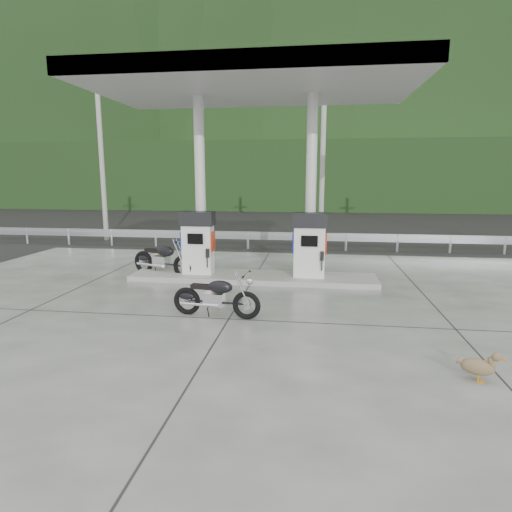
# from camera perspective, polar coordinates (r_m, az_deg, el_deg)

# --- Properties ---
(ground) EXTENTS (160.00, 160.00, 0.00)m
(ground) POSITION_cam_1_polar(r_m,az_deg,el_deg) (9.96, -2.51, -6.67)
(ground) COLOR black
(ground) RESTS_ON ground
(forecourt_apron) EXTENTS (18.00, 14.00, 0.02)m
(forecourt_apron) POSITION_cam_1_polar(r_m,az_deg,el_deg) (9.95, -2.51, -6.61)
(forecourt_apron) COLOR #61625D
(forecourt_apron) RESTS_ON ground
(pump_island) EXTENTS (7.00, 1.40, 0.15)m
(pump_island) POSITION_cam_1_polar(r_m,az_deg,el_deg) (12.31, -0.43, -2.85)
(pump_island) COLOR #98958D
(pump_island) RESTS_ON forecourt_apron
(gas_pump_left) EXTENTS (0.95, 0.55, 1.80)m
(gas_pump_left) POSITION_cam_1_polar(r_m,az_deg,el_deg) (12.45, -7.75, 1.78)
(gas_pump_left) COLOR white
(gas_pump_left) RESTS_ON pump_island
(gas_pump_right) EXTENTS (0.95, 0.55, 1.80)m
(gas_pump_right) POSITION_cam_1_polar(r_m,az_deg,el_deg) (12.00, 7.14, 1.47)
(gas_pump_right) COLOR white
(gas_pump_right) RESTS_ON pump_island
(canopy_column_left) EXTENTS (0.30, 0.30, 5.00)m
(canopy_column_left) POSITION_cam_1_polar(r_m,az_deg,el_deg) (12.70, -7.44, 9.21)
(canopy_column_left) COLOR silver
(canopy_column_left) RESTS_ON pump_island
(canopy_column_right) EXTENTS (0.30, 0.30, 5.00)m
(canopy_column_right) POSITION_cam_1_polar(r_m,az_deg,el_deg) (12.26, 7.34, 9.16)
(canopy_column_right) COLOR silver
(canopy_column_right) RESTS_ON pump_island
(canopy_roof) EXTENTS (8.50, 5.00, 0.40)m
(canopy_roof) POSITION_cam_1_polar(r_m,az_deg,el_deg) (12.23, -0.47, 21.98)
(canopy_roof) COLOR silver
(canopy_roof) RESTS_ON canopy_column_left
(guardrail) EXTENTS (26.00, 0.16, 1.42)m
(guardrail) POSITION_cam_1_polar(r_m,az_deg,el_deg) (17.58, 2.14, 3.22)
(guardrail) COLOR #AFB1B8
(guardrail) RESTS_ON ground
(road) EXTENTS (60.00, 7.00, 0.01)m
(road) POSITION_cam_1_polar(r_m,az_deg,el_deg) (21.13, 3.08, 2.50)
(road) COLOR black
(road) RESTS_ON ground
(utility_pole_a) EXTENTS (0.22, 0.22, 8.00)m
(utility_pole_a) POSITION_cam_1_polar(r_m,az_deg,el_deg) (21.24, -19.94, 12.76)
(utility_pole_a) COLOR #9B9B95
(utility_pole_a) RESTS_ON ground
(utility_pole_b) EXTENTS (0.22, 0.22, 8.00)m
(utility_pole_b) POSITION_cam_1_polar(r_m,az_deg,el_deg) (18.89, 8.90, 13.60)
(utility_pole_b) COLOR #9B9B95
(utility_pole_b) RESTS_ON ground
(tree_band) EXTENTS (80.00, 6.00, 6.00)m
(tree_band) POSITION_cam_1_polar(r_m,az_deg,el_deg) (39.39, 5.41, 10.55)
(tree_band) COLOR black
(tree_band) RESTS_ON ground
(forested_hills) EXTENTS (100.00, 40.00, 140.00)m
(forested_hills) POSITION_cam_1_polar(r_m,az_deg,el_deg) (69.44, 6.46, 8.01)
(forested_hills) COLOR black
(forested_hills) RESTS_ON ground
(motorcycle_left) EXTENTS (2.16, 1.34, 0.98)m
(motorcycle_left) POSITION_cam_1_polar(r_m,az_deg,el_deg) (13.07, -12.33, -0.45)
(motorcycle_left) COLOR black
(motorcycle_left) RESTS_ON forecourt_apron
(motorcycle_right) EXTENTS (1.85, 0.76, 0.85)m
(motorcycle_right) POSITION_cam_1_polar(r_m,az_deg,el_deg) (9.08, -5.34, -5.47)
(motorcycle_right) COLOR black
(motorcycle_right) RESTS_ON forecourt_apron
(duck) EXTENTS (0.58, 0.36, 0.40)m
(duck) POSITION_cam_1_polar(r_m,az_deg,el_deg) (7.16, 27.43, -13.04)
(duck) COLOR brown
(duck) RESTS_ON forecourt_apron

